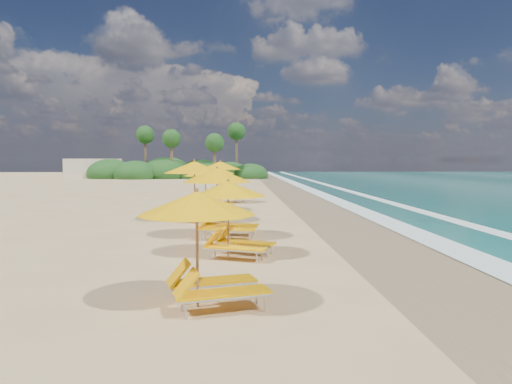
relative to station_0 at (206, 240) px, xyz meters
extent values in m
plane|color=tan|center=(1.37, 12.24, -1.20)|extent=(160.00, 160.00, 0.00)
cube|color=#8D7354|center=(5.37, 12.24, -1.19)|extent=(4.00, 160.00, 0.01)
cube|color=white|center=(6.87, 12.24, -1.17)|extent=(1.20, 160.00, 0.01)
cube|color=white|center=(9.87, 12.24, -1.17)|extent=(0.80, 160.00, 0.01)
cylinder|color=olive|center=(-0.16, -0.05, -0.17)|extent=(0.05, 0.05, 2.04)
cone|color=#FFB505|center=(-0.16, -0.05, 0.67)|extent=(2.60, 2.60, 0.41)
sphere|color=olive|center=(-0.16, -0.05, 0.90)|extent=(0.07, 0.07, 0.07)
cylinder|color=olive|center=(0.30, 4.28, -0.19)|extent=(0.05, 0.05, 2.02)
cone|color=#FFB505|center=(0.30, 4.28, 0.65)|extent=(2.69, 2.69, 0.41)
sphere|color=olive|center=(0.30, 4.28, 0.88)|extent=(0.07, 0.07, 0.07)
cylinder|color=olive|center=(-0.14, 7.29, -0.04)|extent=(0.06, 0.06, 2.31)
cone|color=#FFB505|center=(-0.14, 7.29, 0.92)|extent=(2.68, 2.68, 0.46)
sphere|color=olive|center=(-0.14, 7.29, 1.18)|extent=(0.08, 0.08, 0.08)
cylinder|color=olive|center=(-1.29, 11.56, 0.07)|extent=(0.06, 0.06, 2.53)
cone|color=#FFB505|center=(-1.29, 11.56, 1.12)|extent=(3.11, 3.11, 0.51)
sphere|color=olive|center=(-1.29, 11.56, 1.40)|extent=(0.09, 0.09, 0.09)
cylinder|color=olive|center=(-1.12, 15.88, -0.10)|extent=(0.05, 0.05, 2.20)
cone|color=#FFB505|center=(-1.12, 15.88, 0.81)|extent=(2.95, 2.95, 0.44)
sphere|color=olive|center=(-1.12, 15.88, 1.06)|extent=(0.08, 0.08, 0.08)
cylinder|color=olive|center=(-0.50, 19.98, 0.06)|extent=(0.06, 0.06, 2.51)
cone|color=#FFB505|center=(-0.50, 19.98, 1.10)|extent=(3.26, 3.26, 0.50)
sphere|color=olive|center=(-0.50, 19.98, 1.38)|extent=(0.09, 0.09, 0.09)
cylinder|color=olive|center=(-0.69, 23.85, -0.18)|extent=(0.05, 0.05, 2.04)
cone|color=#FFB505|center=(-0.69, 23.85, 0.67)|extent=(2.85, 2.85, 0.41)
sphere|color=olive|center=(-0.69, 23.85, 0.89)|extent=(0.07, 0.07, 0.07)
ellipsoid|color=#163D14|center=(-4.63, 57.24, -0.57)|extent=(6.40, 6.40, 4.16)
ellipsoid|color=#163D14|center=(-9.63, 58.24, -0.49)|extent=(7.20, 7.20, 4.68)
ellipsoid|color=#163D14|center=(-13.63, 56.24, -0.61)|extent=(6.00, 6.00, 3.90)
ellipsoid|color=#163D14|center=(-0.63, 59.24, -0.65)|extent=(5.60, 5.60, 3.64)
ellipsoid|color=#163D14|center=(-17.63, 58.24, -0.55)|extent=(6.60, 6.60, 4.29)
ellipsoid|color=#163D14|center=(2.37, 57.24, -0.71)|extent=(5.00, 5.00, 3.25)
cylinder|color=brown|center=(-2.63, 55.24, 1.30)|extent=(0.36, 0.36, 5.00)
sphere|color=#163D14|center=(-2.63, 55.24, 3.80)|extent=(2.60, 2.60, 2.60)
cylinder|color=brown|center=(-8.63, 56.24, 1.60)|extent=(0.36, 0.36, 5.60)
sphere|color=#163D14|center=(-8.63, 56.24, 4.40)|extent=(2.60, 2.60, 2.60)
cylinder|color=brown|center=(-12.63, 58.24, 1.90)|extent=(0.36, 0.36, 6.20)
sphere|color=#163D14|center=(-12.63, 58.24, 5.00)|extent=(2.60, 2.60, 2.60)
cylinder|color=brown|center=(0.37, 59.24, 2.20)|extent=(0.36, 0.36, 6.80)
sphere|color=#163D14|center=(0.37, 59.24, 5.60)|extent=(2.60, 2.60, 2.60)
cube|color=beige|center=(-20.63, 60.24, 0.20)|extent=(7.00, 5.00, 2.80)
camera|label=1|loc=(0.57, -8.15, 1.43)|focal=32.27mm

